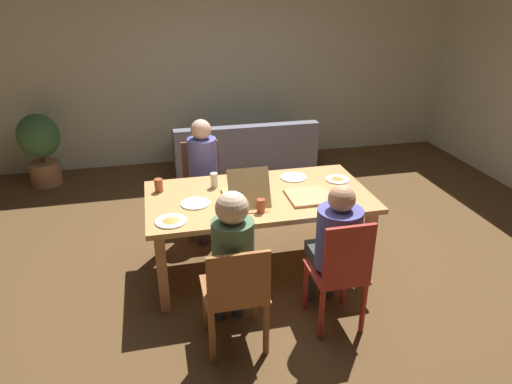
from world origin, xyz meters
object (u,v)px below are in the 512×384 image
object	(u,v)px
chair_2	(203,182)
couch	(244,155)
plate_1	(293,177)
plate_3	(337,179)
drinking_glass_1	(159,185)
drinking_glass_2	(261,206)
potted_plant	(40,145)
pizza_box_0	(309,196)
person_2	(204,170)
dining_table	(259,204)
chair_1	(341,272)
chair_0	(236,294)
person_0	(232,254)
person_1	(335,241)
plate_0	(195,203)
pizza_box_1	(244,194)
plate_2	(171,221)
drinking_glass_0	(214,180)

from	to	relation	value
chair_2	couch	bearing A→B (deg)	62.12
plate_1	plate_3	world-z (taller)	plate_3
drinking_glass_1	drinking_glass_2	distance (m)	0.99
chair_2	potted_plant	bearing A→B (deg)	139.87
plate_1	pizza_box_0	bearing A→B (deg)	-89.85
person_2	chair_2	bearing A→B (deg)	90.00
dining_table	chair_1	distance (m)	1.03
person_2	plate_1	world-z (taller)	person_2
chair_0	potted_plant	world-z (taller)	potted_plant
chair_0	person_0	bearing A→B (deg)	90.00
pizza_box_0	potted_plant	size ratio (longest dim) A/B	0.38
person_1	chair_2	world-z (taller)	person_1
plate_0	plate_3	xyz separation A→B (m)	(1.37, 0.21, 0.00)
chair_2	plate_1	distance (m)	1.06
dining_table	drinking_glass_1	bearing A→B (deg)	162.89
dining_table	person_2	distance (m)	0.89
chair_1	pizza_box_1	xyz separation A→B (m)	(-0.55, 0.88, 0.30)
drinking_glass_2	plate_2	bearing A→B (deg)	-179.55
person_2	potted_plant	xyz separation A→B (m)	(-1.91, 1.76, -0.17)
dining_table	plate_0	bearing A→B (deg)	-173.29
drinking_glass_2	couch	size ratio (longest dim) A/B	0.06
drinking_glass_1	drinking_glass_2	xyz separation A→B (m)	(0.79, -0.60, -0.00)
plate_2	drinking_glass_0	world-z (taller)	drinking_glass_0
chair_2	pizza_box_1	world-z (taller)	pizza_box_1
chair_1	plate_0	world-z (taller)	chair_1
dining_table	person_1	bearing A→B (deg)	-62.80
person_2	drinking_glass_1	xyz separation A→B (m)	(-0.46, -0.53, 0.10)
plate_0	chair_2	bearing A→B (deg)	80.28
chair_0	plate_2	world-z (taller)	chair_0
chair_1	potted_plant	distance (m)	4.42
person_0	plate_0	xyz separation A→B (m)	(-0.17, 0.78, 0.05)
dining_table	couch	xyz separation A→B (m)	(0.34, 2.33, -0.40)
person_2	pizza_box_1	world-z (taller)	person_2
dining_table	pizza_box_1	distance (m)	0.20
chair_2	chair_0	bearing A→B (deg)	-90.00
person_2	couch	size ratio (longest dim) A/B	0.65
person_0	drinking_glass_1	distance (m)	1.20
chair_0	pizza_box_0	world-z (taller)	chair_0
plate_2	couch	size ratio (longest dim) A/B	0.13
drinking_glass_0	person_1	bearing A→B (deg)	-53.60
chair_2	drinking_glass_0	xyz separation A→B (m)	(0.03, -0.70, 0.31)
person_1	pizza_box_1	size ratio (longest dim) A/B	2.38
chair_0	plate_3	xyz separation A→B (m)	(1.19, 1.13, 0.30)
chair_0	chair_2	world-z (taller)	chair_2
potted_plant	pizza_box_1	bearing A→B (deg)	-50.42
chair_1	drinking_glass_0	size ratio (longest dim) A/B	6.98
plate_2	plate_3	xyz separation A→B (m)	(1.58, 0.49, -0.00)
drinking_glass_1	chair_1	bearing A→B (deg)	-43.64
drinking_glass_2	couch	world-z (taller)	drinking_glass_2
chair_0	pizza_box_0	bearing A→B (deg)	45.48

